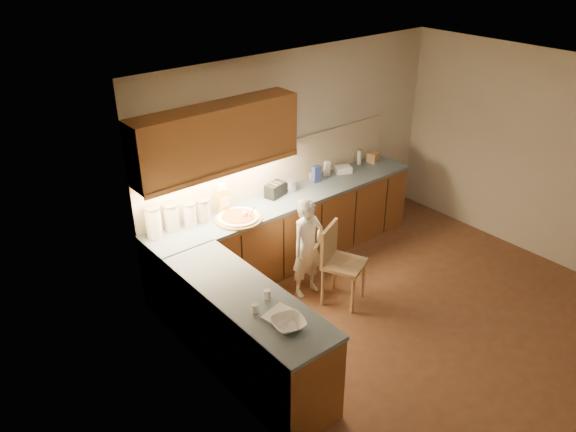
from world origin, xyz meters
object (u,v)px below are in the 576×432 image
object	(u,v)px
pizza_on_board	(239,218)
oil_jug	(223,200)
child	(308,248)
toaster	(275,190)
wooden_chair	(338,259)

from	to	relation	value
pizza_on_board	oil_jug	bearing A→B (deg)	98.81
child	oil_jug	size ratio (longest dim) A/B	3.28
pizza_on_board	toaster	size ratio (longest dim) A/B	1.84
child	wooden_chair	distance (m)	0.37
pizza_on_board	wooden_chair	bearing A→B (deg)	-51.05
oil_jug	toaster	distance (m)	0.74
pizza_on_board	oil_jug	size ratio (longest dim) A/B	1.47
wooden_chair	oil_jug	distance (m)	1.47
pizza_on_board	child	bearing A→B (deg)	-45.53
pizza_on_board	toaster	xyz separation A→B (m)	(0.70, 0.22, 0.06)
wooden_chair	toaster	world-z (taller)	toaster
wooden_chair	child	bearing A→B (deg)	92.30
oil_jug	toaster	bearing A→B (deg)	-2.68
wooden_chair	oil_jug	world-z (taller)	oil_jug
pizza_on_board	child	xyz separation A→B (m)	(0.55, -0.56, -0.34)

